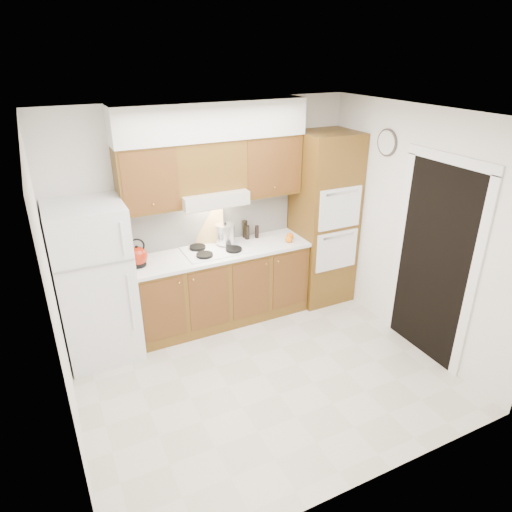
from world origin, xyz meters
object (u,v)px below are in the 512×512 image
at_px(oven_cabinet, 323,219).
at_px(kettle, 138,256).
at_px(fridge, 95,283).
at_px(stock_pot, 225,234).

height_order(oven_cabinet, kettle, oven_cabinet).
bearing_deg(fridge, oven_cabinet, 0.70).
xyz_separation_m(oven_cabinet, kettle, (-2.37, 0.01, -0.04)).
distance_m(fridge, kettle, 0.52).
relative_size(fridge, kettle, 8.09).
xyz_separation_m(fridge, stock_pot, (1.54, 0.16, 0.22)).
bearing_deg(fridge, kettle, 5.48).
bearing_deg(stock_pot, oven_cabinet, -5.49).
distance_m(oven_cabinet, stock_pot, 1.31).
xyz_separation_m(fridge, oven_cabinet, (2.85, 0.03, 0.24)).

